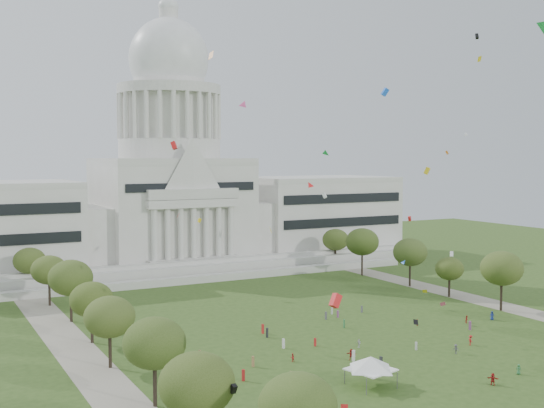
{
  "coord_description": "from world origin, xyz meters",
  "views": [
    {
      "loc": [
        -73.36,
        -92.54,
        34.66
      ],
      "look_at": [
        0.0,
        45.0,
        24.0
      ],
      "focal_mm": 45.0,
      "sensor_mm": 36.0,
      "label": 1
    }
  ],
  "objects": [
    {
      "name": "ground",
      "position": [
        0.0,
        0.0,
        0.0
      ],
      "size": [
        400.0,
        400.0,
        0.0
      ],
      "primitive_type": "plane",
      "color": "#314C1A",
      "rests_on": "ground"
    },
    {
      "name": "capitol",
      "position": [
        0.0,
        113.59,
        22.3
      ],
      "size": [
        160.0,
        64.5,
        91.3
      ],
      "color": "#BAB8AD",
      "rests_on": "ground"
    },
    {
      "name": "path_left",
      "position": [
        -48.0,
        30.0,
        0.02
      ],
      "size": [
        8.0,
        160.0,
        0.04
      ],
      "primitive_type": "cube",
      "color": "gray",
      "rests_on": "ground"
    },
    {
      "name": "path_right",
      "position": [
        48.0,
        30.0,
        0.02
      ],
      "size": [
        8.0,
        160.0,
        0.04
      ],
      "primitive_type": "cube",
      "color": "gray",
      "rests_on": "ground"
    },
    {
      "name": "row_tree_l_0",
      "position": [
        -45.26,
        -21.68,
        8.95
      ],
      "size": [
        8.85,
        8.85,
        12.59
      ],
      "color": "black",
      "rests_on": "ground"
    },
    {
      "name": "row_tree_l_1",
      "position": [
        -44.07,
        -2.96,
        8.95
      ],
      "size": [
        8.86,
        8.86,
        12.59
      ],
      "color": "black",
      "rests_on": "ground"
    },
    {
      "name": "row_tree_l_2",
      "position": [
        -45.04,
        17.3,
        8.51
      ],
      "size": [
        8.42,
        8.42,
        11.97
      ],
      "color": "black",
      "rests_on": "ground"
    },
    {
      "name": "row_tree_r_2",
      "position": [
        44.17,
        17.44,
        9.66
      ],
      "size": [
        9.55,
        9.55,
        13.58
      ],
      "color": "black",
      "rests_on": "ground"
    },
    {
      "name": "row_tree_l_3",
      "position": [
        -44.09,
        33.92,
        8.21
      ],
      "size": [
        8.12,
        8.12,
        11.55
      ],
      "color": "black",
      "rests_on": "ground"
    },
    {
      "name": "row_tree_r_3",
      "position": [
        44.4,
        34.48,
        7.08
      ],
      "size": [
        7.01,
        7.01,
        9.98
      ],
      "color": "black",
      "rests_on": "ground"
    },
    {
      "name": "row_tree_l_4",
      "position": [
        -44.08,
        52.42,
        9.39
      ],
      "size": [
        9.29,
        9.29,
        13.21
      ],
      "color": "black",
      "rests_on": "ground"
    },
    {
      "name": "row_tree_r_4",
      "position": [
        44.76,
        50.04,
        9.29
      ],
      "size": [
        9.19,
        9.19,
        13.06
      ],
      "color": "black",
      "rests_on": "ground"
    },
    {
      "name": "row_tree_l_5",
      "position": [
        -45.22,
        71.01,
        8.42
      ],
      "size": [
        8.33,
        8.33,
        11.85
      ],
      "color": "black",
      "rests_on": "ground"
    },
    {
      "name": "row_tree_r_5",
      "position": [
        43.49,
        70.19,
        9.93
      ],
      "size": [
        9.82,
        9.82,
        13.96
      ],
      "color": "black",
      "rests_on": "ground"
    },
    {
      "name": "row_tree_l_6",
      "position": [
        -46.87,
        89.14,
        8.27
      ],
      "size": [
        8.19,
        8.19,
        11.64
      ],
      "color": "black",
      "rests_on": "ground"
    },
    {
      "name": "row_tree_r_6",
      "position": [
        45.96,
        88.13,
        8.51
      ],
      "size": [
        8.42,
        8.42,
        11.97
      ],
      "color": "black",
      "rests_on": "ground"
    },
    {
      "name": "near_tree_0",
      "position": [
        -38.0,
        -32.0,
        8.56
      ],
      "size": [
        8.47,
        8.47,
        12.04
      ],
      "color": "black",
      "rests_on": "ground"
    },
    {
      "name": "event_tent",
      "position": [
        -12.59,
        -10.39,
        3.67
      ],
      "size": [
        10.17,
        10.17,
        4.73
      ],
      "color": "#4C4C4C",
      "rests_on": "ground"
    },
    {
      "name": "person_0",
      "position": [
        35.53,
        11.75,
        0.95
      ],
      "size": [
        1.05,
        1.1,
        1.9
      ],
      "primitive_type": "imported",
      "rotation": [
        0.0,
        0.0,
        5.39
      ],
      "color": "navy",
      "rests_on": "ground"
    },
    {
      "name": "person_2",
      "position": [
        28.9,
        12.31,
        0.81
      ],
      "size": [
        0.92,
        0.83,
        1.61
      ],
      "primitive_type": "imported",
      "rotation": [
        0.0,
        0.0,
        0.57
      ],
      "color": "#B21E1E",
      "rests_on": "ground"
    },
    {
      "name": "person_3",
      "position": [
        10.94,
        -3.54,
        0.86
      ],
      "size": [
        0.98,
        1.25,
        1.72
      ],
      "primitive_type": "imported",
      "rotation": [
        0.0,
        0.0,
        5.14
      ],
      "color": "#4C4C51",
      "rests_on": "ground"
    },
    {
      "name": "person_4",
      "position": [
        -1.83,
        7.84,
        0.8
      ],
      "size": [
        0.79,
        1.05,
        1.6
      ],
      "primitive_type": "imported",
      "rotation": [
        0.0,
        0.0,
        5.05
      ],
      "color": "silver",
      "rests_on": "ground"
    },
    {
      "name": "person_5",
      "position": [
        -7.44,
        2.17,
        0.95
      ],
      "size": [
        1.73,
        1.76,
        1.91
      ],
      "primitive_type": "imported",
      "rotation": [
        0.0,
        0.0,
        2.33
      ],
      "color": "#B21E1E",
      "rests_on": "ground"
    },
    {
      "name": "person_6",
      "position": [
        11.72,
        -16.92,
        0.83
      ],
      "size": [
        0.86,
        0.97,
        1.67
      ],
      "primitive_type": "imported",
      "rotation": [
        0.0,
        0.0,
        2.08
      ],
      "color": "#33723F",
      "rests_on": "ground"
    },
    {
      "name": "person_7",
      "position": [
        -10.04,
        -7.87,
        0.86
      ],
      "size": [
        0.72,
        0.77,
        1.72
      ],
      "primitive_type": "imported",
      "rotation": [
        0.0,
        0.0,
        4.15
      ],
      "color": "#994C8C",
      "rests_on": "ground"
    },
    {
      "name": "person_8",
      "position": [
        -16.85,
        6.04,
        0.73
      ],
      "size": [
        0.73,
        0.47,
        1.46
      ],
      "primitive_type": "imported",
      "rotation": [
        0.0,
        0.0,
        3.09
      ],
      "color": "#B21E1E",
      "rests_on": "ground"
    },
    {
      "name": "person_9",
      "position": [
        17.33,
        -0.61,
        0.94
      ],
      "size": [
        1.01,
        1.36,
        1.88
      ],
      "primitive_type": "imported",
      "rotation": [
        0.0,
        0.0,
        1.22
      ],
      "color": "#B21E1E",
      "rests_on": "ground"
    },
    {
      "name": "person_10",
      "position": [
        18.26,
        15.55,
        0.68
      ],
      "size": [
        0.66,
        0.89,
        1.36
      ],
      "primitive_type": "imported",
      "rotation": [
        0.0,
        0.0,
        1.26
      ],
      "color": "#B21E1E",
      "rests_on": "ground"
    },
    {
      "name": "person_11",
      "position": [
        4.18,
        -18.71,
        0.94
      ],
      "size": [
        1.66,
        1.77,
        1.88
      ],
      "primitive_type": "imported",
      "rotation": [
        0.0,
        0.0,
        2.28
      ],
      "color": "#B21E1E",
      "rests_on": "ground"
    },
    {
      "name": "distant_crowd",
      "position": [
        -13.43,
        13.41,
        0.87
      ],
      "size": [
        65.79,
        36.63,
        1.95
      ],
      "color": "#4C4C51",
      "rests_on": "ground"
    },
    {
      "name": "kite_swarm",
      "position": [
        2.52,
        6.3,
        28.75
      ],
      "size": [
        87.0,
        111.75,
        65.17
      ],
      "color": "orange",
      "rests_on": "ground"
    }
  ]
}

